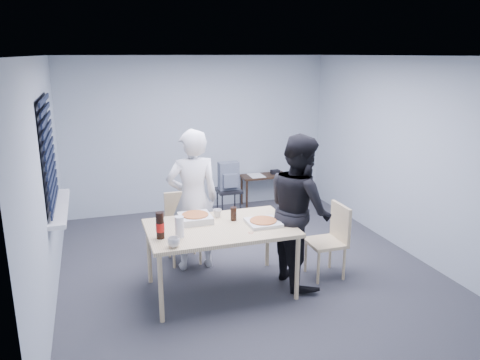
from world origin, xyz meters
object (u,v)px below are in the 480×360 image
object	(u,v)px
chair_far	(182,222)
person_black	(300,210)
dining_table	(220,231)
mug_a	(174,242)
person_white	(193,200)
backpack	(229,176)
chair_right	(332,235)
stool	(229,196)
soda_bottle	(160,226)
mug_b	(217,213)
side_table	(264,179)

from	to	relation	value
chair_far	person_black	xyz separation A→B (m)	(1.17, -1.03, 0.37)
dining_table	mug_a	size ratio (longest dim) A/B	13.03
dining_table	person_white	xyz separation A→B (m)	(-0.15, 0.70, 0.16)
person_black	backpack	bearing A→B (deg)	4.72
dining_table	person_black	distance (m)	0.96
chair_right	person_black	distance (m)	0.58
person_white	stool	world-z (taller)	person_white
chair_far	soda_bottle	xyz separation A→B (m)	(-0.44, -1.14, 0.40)
mug_a	mug_b	xyz separation A→B (m)	(0.64, 0.71, -0.00)
dining_table	person_white	bearing A→B (deg)	101.92
mug_a	soda_bottle	world-z (taller)	soda_bottle
side_table	mug_a	size ratio (longest dim) A/B	6.71
stool	person_white	bearing A→B (deg)	-120.95
person_black	side_table	bearing A→B (deg)	-12.88
person_black	mug_a	distance (m)	1.57
chair_right	dining_table	bearing A→B (deg)	178.61
person_white	person_black	distance (m)	1.32
side_table	mug_b	world-z (taller)	mug_b
dining_table	chair_far	distance (m)	1.04
chair_far	side_table	bearing A→B (deg)	44.62
chair_right	person_black	bearing A→B (deg)	-179.38
person_black	stool	size ratio (longest dim) A/B	3.37
mug_a	soda_bottle	distance (m)	0.29
chair_right	backpack	bearing A→B (deg)	105.76
dining_table	backpack	bearing A→B (deg)	70.99
dining_table	person_white	world-z (taller)	person_white
person_white	chair_far	bearing A→B (deg)	-73.74
person_white	mug_a	size ratio (longest dim) A/B	14.39
side_table	soda_bottle	bearing A→B (deg)	-127.65
dining_table	chair_far	bearing A→B (deg)	103.22
soda_bottle	mug_a	bearing A→B (deg)	-70.70
dining_table	stool	distance (m)	2.35
backpack	mug_a	world-z (taller)	backpack
dining_table	person_black	world-z (taller)	person_black
backpack	mug_a	xyz separation A→B (m)	(-1.34, -2.60, 0.09)
mug_b	soda_bottle	size ratio (longest dim) A/B	0.35
side_table	backpack	size ratio (longest dim) A/B	1.86
chair_right	backpack	xyz separation A→B (m)	(-0.63, 2.23, 0.23)
chair_far	side_table	world-z (taller)	chair_far
chair_right	person_white	bearing A→B (deg)	154.41
person_white	stool	xyz separation A→B (m)	(0.90, 1.51, -0.47)
mug_a	chair_right	bearing A→B (deg)	10.69
chair_far	side_table	xyz separation A→B (m)	(1.82, 1.80, -0.04)
stool	soda_bottle	size ratio (longest dim) A/B	1.86
backpack	chair_right	bearing A→B (deg)	-78.71
dining_table	soda_bottle	bearing A→B (deg)	-168.04
chair_far	person_white	distance (m)	0.48
dining_table	side_table	world-z (taller)	dining_table
person_black	backpack	world-z (taller)	person_black
chair_right	stool	size ratio (longest dim) A/B	1.69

